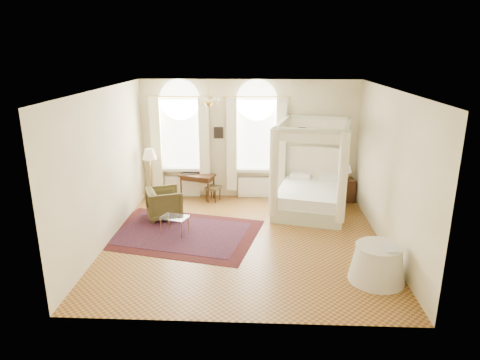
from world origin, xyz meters
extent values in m
plane|color=olive|center=(0.00, 0.00, 0.00)|extent=(6.00, 6.00, 0.00)
plane|color=#FFF1C2|center=(0.00, 3.00, 1.65)|extent=(6.00, 0.00, 6.00)
plane|color=#FFF1C2|center=(0.00, -3.00, 1.65)|extent=(6.00, 0.00, 6.00)
plane|color=#FFF1C2|center=(-3.00, 0.00, 1.65)|extent=(0.00, 6.00, 6.00)
plane|color=#FFF1C2|center=(3.00, 0.00, 1.65)|extent=(0.00, 6.00, 6.00)
plane|color=white|center=(0.00, 0.00, 3.30)|extent=(6.00, 6.00, 0.00)
cube|color=silver|center=(-1.90, 2.97, 1.80)|extent=(1.10, 0.04, 1.90)
cylinder|color=silver|center=(-1.90, 2.97, 2.75)|extent=(1.10, 0.04, 1.10)
cube|color=white|center=(-1.90, 2.88, 0.81)|extent=(1.32, 0.24, 0.08)
cube|color=#EDE8C4|center=(-2.57, 2.80, 1.55)|extent=(0.28, 0.14, 2.60)
cube|color=#EDE8C4|center=(-1.23, 2.80, 1.55)|extent=(0.28, 0.14, 2.60)
cube|color=white|center=(-1.90, 2.90, 0.30)|extent=(1.00, 0.12, 0.58)
cube|color=silver|center=(0.20, 2.97, 1.80)|extent=(1.10, 0.04, 1.90)
cylinder|color=silver|center=(0.20, 2.97, 2.75)|extent=(1.10, 0.04, 1.10)
cube|color=white|center=(0.20, 2.88, 0.81)|extent=(1.32, 0.24, 0.08)
cube|color=#EDE8C4|center=(-0.47, 2.80, 1.55)|extent=(0.28, 0.14, 2.60)
cube|color=#EDE8C4|center=(0.87, 2.80, 1.55)|extent=(0.28, 0.14, 2.60)
cube|color=white|center=(0.20, 2.90, 0.30)|extent=(1.00, 0.12, 0.58)
cylinder|color=gold|center=(-0.90, 1.20, 3.10)|extent=(0.02, 0.02, 0.40)
sphere|color=gold|center=(-0.90, 1.20, 2.88)|extent=(0.16, 0.16, 0.16)
sphere|color=beige|center=(-0.68, 1.20, 2.95)|extent=(0.07, 0.07, 0.07)
sphere|color=beige|center=(-0.79, 1.39, 2.95)|extent=(0.07, 0.07, 0.07)
sphere|color=beige|center=(-1.01, 1.39, 2.95)|extent=(0.07, 0.07, 0.07)
sphere|color=beige|center=(-1.12, 1.20, 2.95)|extent=(0.07, 0.07, 0.07)
sphere|color=beige|center=(-1.01, 1.01, 2.95)|extent=(0.07, 0.07, 0.07)
sphere|color=beige|center=(-0.79, 1.01, 2.95)|extent=(0.07, 0.07, 0.07)
cube|color=black|center=(-0.85, 2.97, 1.85)|extent=(0.26, 0.03, 0.32)
cube|color=black|center=(1.45, 2.97, 1.95)|extent=(0.22, 0.03, 0.26)
cube|color=beige|center=(1.64, 1.84, 0.18)|extent=(2.15, 2.45, 0.36)
cube|color=white|center=(1.64, 1.84, 0.50)|extent=(2.03, 2.33, 0.28)
cube|color=#EDE8C4|center=(1.88, 2.83, 0.91)|extent=(1.68, 0.47, 1.21)
cube|color=beige|center=(1.10, 3.00, 1.16)|extent=(0.11, 0.11, 2.32)
cube|color=beige|center=(2.65, 2.63, 1.16)|extent=(0.11, 0.11, 2.32)
cube|color=beige|center=(0.64, 1.06, 1.16)|extent=(0.11, 0.11, 2.32)
cube|color=beige|center=(2.19, 0.69, 1.16)|extent=(0.11, 0.11, 2.32)
cube|color=beige|center=(1.87, 2.81, 2.32)|extent=(1.68, 0.47, 0.08)
cube|color=beige|center=(1.42, 0.87, 2.32)|extent=(1.68, 0.47, 0.08)
cube|color=beige|center=(0.87, 2.03, 2.32)|extent=(0.57, 2.08, 0.08)
cube|color=beige|center=(2.42, 1.66, 2.32)|extent=(0.57, 2.08, 0.08)
cube|color=#EDE8C4|center=(1.87, 2.81, 2.18)|extent=(1.73, 0.45, 0.28)
cube|color=#EDE8C4|center=(1.42, 0.87, 2.18)|extent=(1.73, 0.45, 0.28)
cube|color=#EDE8C4|center=(0.87, 2.03, 2.18)|extent=(0.54, 2.13, 0.28)
cube|color=#EDE8C4|center=(2.42, 1.66, 2.18)|extent=(0.54, 2.13, 0.28)
cylinder|color=#EDE8C4|center=(0.64, 1.06, 1.26)|extent=(0.22, 0.22, 2.12)
cylinder|color=#EDE8C4|center=(2.19, 0.69, 1.26)|extent=(0.22, 0.22, 2.12)
cube|color=#3D1F10|center=(2.70, 2.70, 0.32)|extent=(0.48, 0.44, 0.64)
cylinder|color=gold|center=(2.72, 2.77, 0.73)|extent=(0.11, 0.11, 0.18)
cone|color=beige|center=(2.72, 2.77, 0.91)|extent=(0.25, 0.25, 0.20)
cube|color=#3D1F10|center=(-1.44, 2.70, 0.69)|extent=(1.06, 0.77, 0.06)
cube|color=#3D1F10|center=(-1.44, 2.70, 0.60)|extent=(0.94, 0.65, 0.10)
cylinder|color=#3D1F10|center=(-1.78, 3.01, 0.33)|extent=(0.05, 0.05, 0.67)
cylinder|color=#3D1F10|center=(-0.98, 2.75, 0.33)|extent=(0.05, 0.05, 0.67)
cylinder|color=#3D1F10|center=(-1.90, 2.65, 0.33)|extent=(0.05, 0.05, 0.67)
cylinder|color=#3D1F10|center=(-1.10, 2.39, 0.33)|extent=(0.05, 0.05, 0.67)
imported|color=black|center=(-1.69, 2.73, 0.73)|extent=(0.37, 0.27, 0.03)
cube|color=#443B1D|center=(-0.98, 2.53, 0.38)|extent=(0.47, 0.47, 0.07)
cylinder|color=#3D1F10|center=(-1.16, 2.45, 0.17)|extent=(0.04, 0.04, 0.34)
cylinder|color=#3D1F10|center=(-0.90, 2.35, 0.17)|extent=(0.04, 0.04, 0.34)
cylinder|color=#3D1F10|center=(-1.05, 2.70, 0.17)|extent=(0.04, 0.04, 0.34)
cylinder|color=#3D1F10|center=(-0.80, 2.60, 0.17)|extent=(0.04, 0.04, 0.34)
imported|color=#423A1C|center=(-2.07, 1.23, 0.38)|extent=(1.08, 1.06, 0.76)
cube|color=white|center=(-1.63, 0.28, 0.40)|extent=(0.70, 0.58, 0.02)
cylinder|color=gold|center=(-1.93, 0.19, 0.20)|extent=(0.02, 0.02, 0.40)
cylinder|color=gold|center=(-1.43, 0.04, 0.20)|extent=(0.02, 0.02, 0.40)
cylinder|color=gold|center=(-1.82, 0.52, 0.20)|extent=(0.02, 0.02, 0.40)
cylinder|color=gold|center=(-1.33, 0.36, 0.20)|extent=(0.02, 0.02, 0.40)
cylinder|color=gold|center=(-2.66, 2.34, 0.01)|extent=(0.27, 0.27, 0.03)
cylinder|color=gold|center=(-2.66, 2.34, 0.67)|extent=(0.04, 0.04, 1.33)
cone|color=beige|center=(-2.66, 2.34, 1.38)|extent=(0.39, 0.39, 0.28)
cube|color=#441110|center=(-1.50, 0.28, 0.00)|extent=(3.90, 3.16, 0.01)
cube|color=black|center=(-1.50, 0.28, 0.01)|extent=(3.25, 2.52, 0.01)
cone|color=beige|center=(2.47, -1.61, 0.33)|extent=(1.02, 1.02, 0.66)
cylinder|color=beige|center=(2.47, -1.61, 0.67)|extent=(0.83, 0.83, 0.04)
imported|color=black|center=(2.52, -1.76, 0.71)|extent=(0.22, 0.29, 0.03)
camera|label=1|loc=(0.29, -8.70, 4.08)|focal=32.00mm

